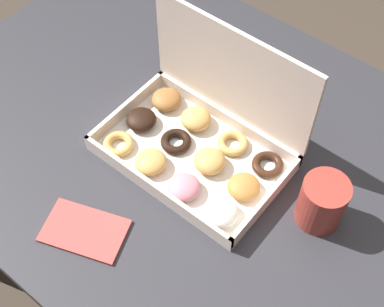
% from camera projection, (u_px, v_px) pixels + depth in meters
% --- Properties ---
extents(ground_plane, '(8.00, 8.00, 0.00)m').
position_uv_depth(ground_plane, '(213.00, 298.00, 1.59)').
color(ground_plane, '#42382D').
extents(dining_table, '(1.30, 0.81, 0.71)m').
position_uv_depth(dining_table, '(223.00, 188.00, 1.09)').
color(dining_table, '#2D2D33').
rests_on(dining_table, ground_plane).
extents(donut_box, '(0.35, 0.23, 0.24)m').
position_uv_depth(donut_box, '(200.00, 136.00, 1.00)').
color(donut_box, silver).
rests_on(donut_box, dining_table).
extents(coffee_mug, '(0.08, 0.08, 0.10)m').
position_uv_depth(coffee_mug, '(322.00, 202.00, 0.91)').
color(coffee_mug, '#A3382D').
rests_on(coffee_mug, dining_table).
extents(paper_napkin, '(0.16, 0.13, 0.01)m').
position_uv_depth(paper_napkin, '(85.00, 231.00, 0.93)').
color(paper_napkin, '#CC4C47').
rests_on(paper_napkin, dining_table).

